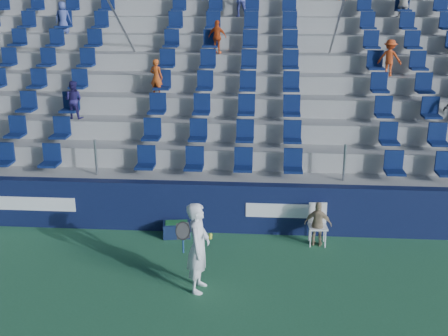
% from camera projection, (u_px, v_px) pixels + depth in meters
% --- Properties ---
extents(ground, '(70.00, 70.00, 0.00)m').
position_uv_depth(ground, '(202.00, 299.00, 10.56)').
color(ground, '#2E6C44').
rests_on(ground, ground).
extents(sponsor_wall, '(24.00, 0.32, 1.20)m').
position_uv_depth(sponsor_wall, '(217.00, 207.00, 13.37)').
color(sponsor_wall, '#10183C').
rests_on(sponsor_wall, ground).
extents(grandstand, '(24.00, 8.17, 6.63)m').
position_uv_depth(grandstand, '(231.00, 103.00, 17.74)').
color(grandstand, gray).
rests_on(grandstand, ground).
extents(tennis_player, '(0.69, 0.69, 1.79)m').
position_uv_depth(tennis_player, '(198.00, 247.00, 10.62)').
color(tennis_player, white).
rests_on(tennis_player, ground).
extents(line_judge_chair, '(0.45, 0.46, 0.94)m').
position_uv_depth(line_judge_chair, '(318.00, 221.00, 12.75)').
color(line_judge_chair, white).
rests_on(line_judge_chair, ground).
extents(line_judge, '(0.65, 0.37, 1.05)m').
position_uv_depth(line_judge, '(318.00, 224.00, 12.61)').
color(line_judge, tan).
rests_on(line_judge, ground).
extents(ball_bin, '(0.69, 0.51, 0.35)m').
position_uv_depth(ball_bin, '(177.00, 229.00, 13.18)').
color(ball_bin, '#101B3A').
rests_on(ball_bin, ground).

